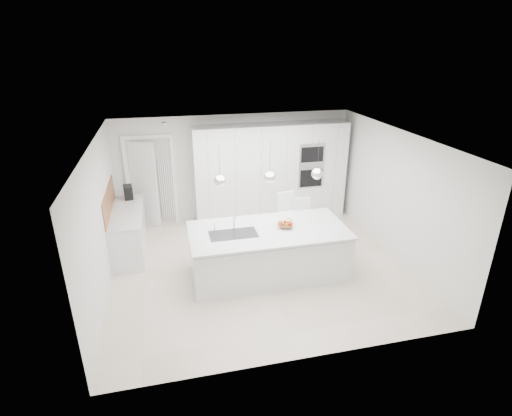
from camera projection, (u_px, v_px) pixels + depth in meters
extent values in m
plane|color=beige|center=(260.00, 266.00, 7.72)|extent=(5.50, 5.50, 0.00)
plane|color=silver|center=(235.00, 167.00, 9.48)|extent=(5.50, 0.00, 5.50)
plane|color=silver|center=(100.00, 221.00, 6.66)|extent=(0.00, 5.00, 5.00)
plane|color=white|center=(260.00, 139.00, 6.75)|extent=(5.50, 5.50, 0.00)
cube|color=silver|center=(271.00, 173.00, 9.42)|extent=(3.60, 0.60, 2.30)
cube|color=white|center=(140.00, 185.00, 9.04)|extent=(0.76, 0.38, 2.00)
cube|color=silver|center=(129.00, 232.00, 8.12)|extent=(0.60, 1.80, 0.86)
cube|color=silver|center=(126.00, 212.00, 7.94)|extent=(0.62, 1.82, 0.04)
cube|color=#995E39|center=(109.00, 201.00, 7.78)|extent=(0.02, 1.80, 0.50)
cube|color=silver|center=(269.00, 254.00, 7.31)|extent=(2.80, 1.20, 0.86)
cube|color=silver|center=(268.00, 230.00, 7.18)|extent=(2.84, 1.40, 0.04)
cylinder|color=white|center=(234.00, 221.00, 7.12)|extent=(0.02, 0.02, 0.30)
sphere|color=white|center=(220.00, 181.00, 6.56)|extent=(0.20, 0.20, 0.20)
sphere|color=white|center=(270.00, 177.00, 6.74)|extent=(0.20, 0.20, 0.20)
sphere|color=white|center=(317.00, 174.00, 6.92)|extent=(0.20, 0.20, 0.20)
imported|color=#995E39|center=(285.00, 225.00, 7.24)|extent=(0.37, 0.37, 0.07)
cube|color=black|center=(128.00, 192.00, 8.51)|extent=(0.21, 0.29, 0.29)
sphere|color=#A6220B|center=(283.00, 223.00, 7.26)|extent=(0.09, 0.09, 0.09)
sphere|color=#A6220B|center=(289.00, 224.00, 7.22)|extent=(0.08, 0.08, 0.08)
sphere|color=#A6220B|center=(284.00, 222.00, 7.27)|extent=(0.08, 0.08, 0.08)
torus|color=gold|center=(287.00, 221.00, 7.19)|extent=(0.25, 0.18, 0.23)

